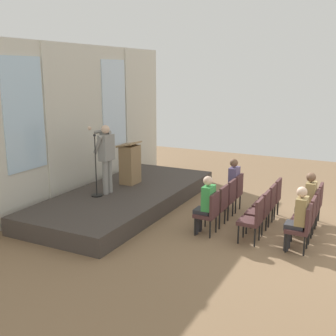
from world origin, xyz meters
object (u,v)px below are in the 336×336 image
chair_r1_c1 (261,210)px  audience_r2_c0 (298,216)px  lectern (130,164)px  chair_r0_c2 (227,197)px  audience_r0_c3 (232,182)px  chair_r0_c0 (209,211)px  chair_r2_c2 (311,208)px  chair_r0_c1 (219,203)px  chair_r2_c3 (315,201)px  chair_r2_c0 (302,226)px  chair_r0_c3 (235,190)px  chair_r1_c3 (273,195)px  audience_r2_c2 (308,199)px  mic_stand (96,183)px  chair_r1_c2 (267,202)px  audience_r0_c0 (206,202)px  speaker (106,154)px  chair_r1_c0 (253,218)px  chair_r2_c1 (307,216)px

chair_r1_c1 → audience_r2_c0: audience_r2_c0 is taller
lectern → chair_r1_c1: (-0.97, -3.88, -0.43)m
chair_r0_c2 → audience_r0_c3: 0.62m
chair_r0_c0 → chair_r2_c2: 2.23m
chair_r0_c1 → chair_r2_c3: bearing=-58.6°
chair_r1_c1 → chair_r2_c0: size_ratio=1.00×
chair_r0_c1 → chair_r1_c1: 0.95m
chair_r0_c1 → chair_r0_c3: 1.16m
chair_r1_c1 → chair_r2_c3: (1.16, -0.95, 0.00)m
chair_r0_c0 → chair_r1_c1: same height
chair_r1_c3 → audience_r2_c2: size_ratio=0.71×
mic_stand → chair_r0_c1: size_ratio=1.65×
chair_r0_c1 → chair_r2_c0: same height
chair_r0_c1 → chair_r2_c2: bearing=-73.0°
audience_r2_c0 → chair_r2_c3: size_ratio=1.39×
chair_r0_c0 → chair_r1_c3: bearing=-28.6°
audience_r2_c2 → chair_r1_c3: bearing=56.2°
chair_r1_c2 → audience_r2_c0: 1.47m
audience_r0_c0 → audience_r2_c2: bearing=-58.6°
speaker → audience_r0_c0: speaker is taller
chair_r2_c2 → audience_r2_c2: audience_r2_c2 is taller
chair_r0_c1 → chair_r2_c0: (-0.58, -1.90, 0.00)m
mic_stand → chair_r1_c2: bearing=-75.7°
chair_r0_c1 → chair_r1_c0: 1.12m
audience_r0_c3 → chair_r1_c0: (-1.75, -1.03, -0.20)m
chair_r0_c3 → chair_r1_c3: size_ratio=1.00×
audience_r0_c3 → audience_r2_c0: (-1.75, -1.90, -0.01)m
chair_r0_c2 → chair_r2_c2: (0.00, -1.90, 0.00)m
speaker → chair_r2_c2: speaker is taller
chair_r0_c0 → chair_r2_c1: size_ratio=1.00×
speaker → lectern: size_ratio=1.50×
chair_r2_c2 → chair_r2_c3: (0.58, 0.00, 0.00)m
audience_r0_c0 → chair_r1_c1: size_ratio=1.38×
chair_r2_c3 → chair_r2_c2: bearing=180.0°
audience_r2_c0 → chair_r2_c1: bearing=-8.0°
chair_r0_c2 → chair_r2_c1: (-0.58, -1.90, 0.00)m
speaker → chair_r0_c3: 3.33m
lectern → chair_r0_c0: lectern is taller
chair_r1_c2 → chair_r2_c3: bearing=-58.6°
chair_r1_c3 → audience_r2_c2: (-0.58, -0.87, 0.20)m
chair_r0_c3 → audience_r0_c0: bearing=177.3°
audience_r0_c0 → chair_r0_c0: bearing=-90.0°
chair_r1_c0 → chair_r2_c0: (0.00, -0.95, 0.00)m
chair_r0_c0 → speaker: bearing=80.8°
chair_r0_c0 → chair_r2_c0: same height
chair_r0_c0 → chair_r0_c1: (0.58, 0.00, 0.00)m
chair_r2_c2 → audience_r0_c0: bearing=120.4°
mic_stand → audience_r0_c3: size_ratio=1.17×
lectern → chair_r2_c0: bearing=-107.8°
audience_r0_c3 → chair_r1_c0: audience_r0_c3 is taller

